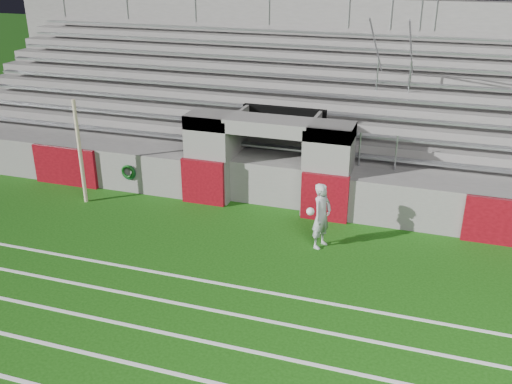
% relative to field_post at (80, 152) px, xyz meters
% --- Properties ---
extents(ground, '(90.00, 90.00, 0.00)m').
position_rel_field_post_xyz_m(ground, '(5.19, -2.00, -1.55)').
color(ground, '#14460B').
rests_on(ground, ground).
extents(field_post, '(0.11, 0.11, 3.10)m').
position_rel_field_post_xyz_m(field_post, '(0.00, 0.00, 0.00)').
color(field_post, '#C3B191').
rests_on(field_post, ground).
extents(stadium_structure, '(26.00, 8.48, 5.42)m').
position_rel_field_post_xyz_m(stadium_structure, '(5.19, 5.97, -0.06)').
color(stadium_structure, '#65625F').
rests_on(stadium_structure, ground).
extents(goalkeeper_with_ball, '(0.64, 0.72, 1.70)m').
position_rel_field_post_xyz_m(goalkeeper_with_ball, '(7.22, -0.56, -0.70)').
color(goalkeeper_with_ball, '#A4AAAD').
rests_on(goalkeeper_with_ball, ground).
extents(hose_coil, '(0.48, 0.13, 0.50)m').
position_rel_field_post_xyz_m(hose_coil, '(0.95, 0.93, -0.84)').
color(hose_coil, '#0B3817').
rests_on(hose_coil, ground).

